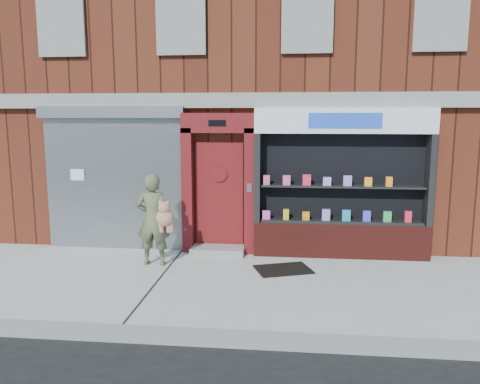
# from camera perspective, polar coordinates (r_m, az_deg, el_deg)

# --- Properties ---
(ground) EXTENTS (80.00, 80.00, 0.00)m
(ground) POSITION_cam_1_polar(r_m,az_deg,el_deg) (8.15, 0.79, -11.11)
(ground) COLOR #9E9E99
(ground) RESTS_ON ground
(curb) EXTENTS (60.00, 0.30, 0.12)m
(curb) POSITION_cam_1_polar(r_m,az_deg,el_deg) (6.16, -1.09, -17.49)
(curb) COLOR gray
(curb) RESTS_ON ground
(building) EXTENTS (12.00, 8.16, 8.00)m
(building) POSITION_cam_1_polar(r_m,az_deg,el_deg) (13.68, 3.16, 14.07)
(building) COLOR #4D1D11
(building) RESTS_ON ground
(shutter_bay) EXTENTS (3.10, 0.30, 3.04)m
(shutter_bay) POSITION_cam_1_polar(r_m,az_deg,el_deg) (10.28, -15.09, 2.68)
(shutter_bay) COLOR gray
(shutter_bay) RESTS_ON ground
(red_door_bay) EXTENTS (1.52, 0.58, 2.90)m
(red_door_bay) POSITION_cam_1_polar(r_m,az_deg,el_deg) (9.68, -2.62, 1.03)
(red_door_bay) COLOR #500D10
(red_door_bay) RESTS_ON ground
(pharmacy_bay) EXTENTS (3.50, 0.41, 3.00)m
(pharmacy_bay) POSITION_cam_1_polar(r_m,az_deg,el_deg) (9.60, 12.25, 0.25)
(pharmacy_bay) COLOR #581914
(pharmacy_bay) RESTS_ON ground
(woman) EXTENTS (0.75, 0.46, 1.77)m
(woman) POSITION_cam_1_polar(r_m,az_deg,el_deg) (9.07, -10.40, -3.27)
(woman) COLOR #555D3D
(woman) RESTS_ON ground
(doormat) EXTENTS (1.17, 0.99, 0.02)m
(doormat) POSITION_cam_1_polar(r_m,az_deg,el_deg) (8.86, 5.29, -9.37)
(doormat) COLOR black
(doormat) RESTS_ON ground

